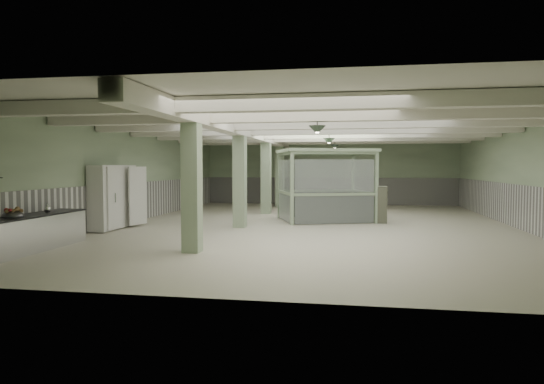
% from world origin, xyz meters
% --- Properties ---
extents(floor, '(20.00, 20.00, 0.00)m').
position_xyz_m(floor, '(0.00, 0.00, 0.00)').
color(floor, beige).
rests_on(floor, ground).
extents(ceiling, '(14.00, 20.00, 0.02)m').
position_xyz_m(ceiling, '(0.00, 0.00, 3.60)').
color(ceiling, white).
rests_on(ceiling, wall_back).
extents(wall_back, '(14.00, 0.02, 3.60)m').
position_xyz_m(wall_back, '(0.00, 10.00, 1.80)').
color(wall_back, '#A4BA95').
rests_on(wall_back, floor).
extents(wall_front, '(14.00, 0.02, 3.60)m').
position_xyz_m(wall_front, '(0.00, -10.00, 1.80)').
color(wall_front, '#A4BA95').
rests_on(wall_front, floor).
extents(wall_left, '(0.02, 20.00, 3.60)m').
position_xyz_m(wall_left, '(-7.00, 0.00, 1.80)').
color(wall_left, '#A4BA95').
rests_on(wall_left, floor).
extents(wall_right, '(0.02, 20.00, 3.60)m').
position_xyz_m(wall_right, '(7.00, 0.00, 1.80)').
color(wall_right, '#A4BA95').
rests_on(wall_right, floor).
extents(wainscot_left, '(0.05, 19.90, 1.50)m').
position_xyz_m(wainscot_left, '(-6.97, 0.00, 0.75)').
color(wainscot_left, silver).
rests_on(wainscot_left, floor).
extents(wainscot_right, '(0.05, 19.90, 1.50)m').
position_xyz_m(wainscot_right, '(6.97, 0.00, 0.75)').
color(wainscot_right, silver).
rests_on(wainscot_right, floor).
extents(wainscot_back, '(13.90, 0.05, 1.50)m').
position_xyz_m(wainscot_back, '(0.00, 9.97, 0.75)').
color(wainscot_back, silver).
rests_on(wainscot_back, floor).
extents(girder, '(0.45, 19.90, 0.40)m').
position_xyz_m(girder, '(-2.50, 0.00, 3.38)').
color(girder, silver).
rests_on(girder, ceiling).
extents(beam_a, '(13.90, 0.35, 0.32)m').
position_xyz_m(beam_a, '(0.00, -7.50, 3.42)').
color(beam_a, silver).
rests_on(beam_a, ceiling).
extents(beam_b, '(13.90, 0.35, 0.32)m').
position_xyz_m(beam_b, '(0.00, -5.00, 3.42)').
color(beam_b, silver).
rests_on(beam_b, ceiling).
extents(beam_c, '(13.90, 0.35, 0.32)m').
position_xyz_m(beam_c, '(0.00, -2.50, 3.42)').
color(beam_c, silver).
rests_on(beam_c, ceiling).
extents(beam_d, '(13.90, 0.35, 0.32)m').
position_xyz_m(beam_d, '(0.00, 0.00, 3.42)').
color(beam_d, silver).
rests_on(beam_d, ceiling).
extents(beam_e, '(13.90, 0.35, 0.32)m').
position_xyz_m(beam_e, '(0.00, 2.50, 3.42)').
color(beam_e, silver).
rests_on(beam_e, ceiling).
extents(beam_f, '(13.90, 0.35, 0.32)m').
position_xyz_m(beam_f, '(0.00, 5.00, 3.42)').
color(beam_f, silver).
rests_on(beam_f, ceiling).
extents(beam_g, '(13.90, 0.35, 0.32)m').
position_xyz_m(beam_g, '(0.00, 7.50, 3.42)').
color(beam_g, silver).
rests_on(beam_g, ceiling).
extents(column_a, '(0.42, 0.42, 3.60)m').
position_xyz_m(column_a, '(-2.50, -6.00, 1.80)').
color(column_a, '#97AD8B').
rests_on(column_a, floor).
extents(column_b, '(0.42, 0.42, 3.60)m').
position_xyz_m(column_b, '(-2.50, -1.00, 1.80)').
color(column_b, '#97AD8B').
rests_on(column_b, floor).
extents(column_c, '(0.42, 0.42, 3.60)m').
position_xyz_m(column_c, '(-2.50, 4.00, 1.80)').
color(column_c, '#97AD8B').
rests_on(column_c, floor).
extents(column_d, '(0.42, 0.42, 3.60)m').
position_xyz_m(column_d, '(-2.50, 8.00, 1.80)').
color(column_d, '#97AD8B').
rests_on(column_d, floor).
extents(pendant_front, '(0.44, 0.44, 0.22)m').
position_xyz_m(pendant_front, '(0.50, -5.00, 3.05)').
color(pendant_front, '#314234').
rests_on(pendant_front, ceiling).
extents(pendant_mid, '(0.44, 0.44, 0.22)m').
position_xyz_m(pendant_mid, '(0.50, 0.50, 3.05)').
color(pendant_mid, '#314234').
rests_on(pendant_mid, ceiling).
extents(pendant_back, '(0.44, 0.44, 0.22)m').
position_xyz_m(pendant_back, '(0.50, 5.50, 3.05)').
color(pendant_back, '#314234').
rests_on(pendant_back, ceiling).
extents(prep_counter, '(0.81, 4.65, 0.91)m').
position_xyz_m(prep_counter, '(-6.54, -7.00, 0.46)').
color(prep_counter, silver).
rests_on(prep_counter, floor).
extents(pitcher_far, '(0.22, 0.24, 0.25)m').
position_xyz_m(pitcher_far, '(-6.46, -5.98, 1.03)').
color(pitcher_far, silver).
rests_on(pitcher_far, prep_counter).
extents(veg_colander, '(0.51, 0.51, 0.23)m').
position_xyz_m(veg_colander, '(-6.61, -7.10, 1.01)').
color(veg_colander, '#46464B').
rests_on(veg_colander, prep_counter).
extents(walkin_cooler, '(0.88, 2.33, 2.14)m').
position_xyz_m(walkin_cooler, '(-6.62, -2.14, 1.07)').
color(walkin_cooler, white).
rests_on(walkin_cooler, floor).
extents(guard_booth, '(4.21, 3.88, 2.79)m').
position_xyz_m(guard_booth, '(0.29, 1.73, 1.86)').
color(guard_booth, '#99B18D').
rests_on(guard_booth, floor).
extents(filing_cabinet, '(0.45, 0.64, 1.38)m').
position_xyz_m(filing_cabinet, '(2.41, 1.25, 0.69)').
color(filing_cabinet, '#585B4C').
rests_on(filing_cabinet, floor).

